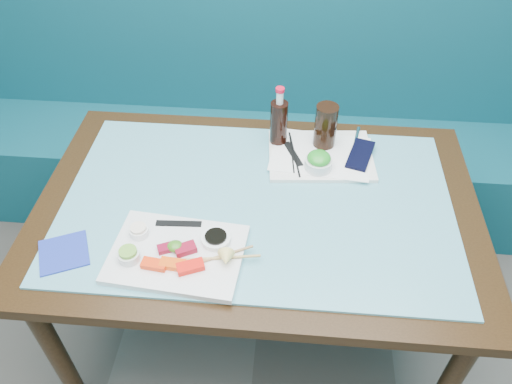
# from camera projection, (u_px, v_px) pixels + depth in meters

# --- Properties ---
(booth_bench) EXTENTS (3.00, 0.56, 1.17)m
(booth_bench) POSITION_uv_depth(u_px,v_px,m) (272.00, 136.00, 2.44)
(booth_bench) COLOR #0D4A57
(booth_bench) RESTS_ON ground
(dining_table) EXTENTS (1.40, 0.90, 0.75)m
(dining_table) POSITION_uv_depth(u_px,v_px,m) (257.00, 221.00, 1.64)
(dining_table) COLOR black
(dining_table) RESTS_ON ground
(glass_top) EXTENTS (1.22, 0.76, 0.01)m
(glass_top) POSITION_uv_depth(u_px,v_px,m) (257.00, 202.00, 1.58)
(glass_top) COLOR #58A1B1
(glass_top) RESTS_ON dining_table
(sashimi_plate) EXTENTS (0.39, 0.30, 0.02)m
(sashimi_plate) POSITION_uv_depth(u_px,v_px,m) (177.00, 254.00, 1.41)
(sashimi_plate) COLOR white
(sashimi_plate) RESTS_ON glass_top
(salmon_left) EXTENTS (0.07, 0.04, 0.02)m
(salmon_left) POSITION_uv_depth(u_px,v_px,m) (154.00, 264.00, 1.36)
(salmon_left) COLOR #FF330A
(salmon_left) RESTS_ON sashimi_plate
(salmon_mid) EXTENTS (0.07, 0.04, 0.02)m
(salmon_mid) POSITION_uv_depth(u_px,v_px,m) (173.00, 264.00, 1.36)
(salmon_mid) COLOR #FF4F0A
(salmon_mid) RESTS_ON sashimi_plate
(salmon_right) EXTENTS (0.08, 0.06, 0.02)m
(salmon_right) POSITION_uv_depth(u_px,v_px,m) (190.00, 267.00, 1.35)
(salmon_right) COLOR #F41409
(salmon_right) RESTS_ON sashimi_plate
(tuna_left) EXTENTS (0.06, 0.05, 0.02)m
(tuna_left) POSITION_uv_depth(u_px,v_px,m) (166.00, 248.00, 1.40)
(tuna_left) COLOR maroon
(tuna_left) RESTS_ON sashimi_plate
(tuna_right) EXTENTS (0.07, 0.06, 0.02)m
(tuna_right) POSITION_uv_depth(u_px,v_px,m) (185.00, 249.00, 1.40)
(tuna_right) COLOR maroon
(tuna_right) RESTS_ON sashimi_plate
(seaweed_garnish) EXTENTS (0.05, 0.05, 0.02)m
(seaweed_garnish) POSITION_uv_depth(u_px,v_px,m) (175.00, 246.00, 1.40)
(seaweed_garnish) COLOR #39771B
(seaweed_garnish) RESTS_ON sashimi_plate
(ramekin_wasabi) EXTENTS (0.07, 0.07, 0.03)m
(ramekin_wasabi) POSITION_uv_depth(u_px,v_px,m) (129.00, 256.00, 1.38)
(ramekin_wasabi) COLOR white
(ramekin_wasabi) RESTS_ON sashimi_plate
(wasabi_fill) EXTENTS (0.07, 0.07, 0.01)m
(wasabi_fill) POSITION_uv_depth(u_px,v_px,m) (128.00, 252.00, 1.36)
(wasabi_fill) COLOR #6AAB37
(wasabi_fill) RESTS_ON ramekin_wasabi
(ramekin_ginger) EXTENTS (0.06, 0.06, 0.02)m
(ramekin_ginger) POSITION_uv_depth(u_px,v_px,m) (139.00, 232.00, 1.44)
(ramekin_ginger) COLOR white
(ramekin_ginger) RESTS_ON sashimi_plate
(ginger_fill) EXTENTS (0.06, 0.06, 0.01)m
(ginger_fill) POSITION_uv_depth(u_px,v_px,m) (138.00, 228.00, 1.43)
(ginger_fill) COLOR #F7E5CB
(ginger_fill) RESTS_ON ramekin_ginger
(soy_dish) EXTENTS (0.09, 0.09, 0.02)m
(soy_dish) POSITION_uv_depth(u_px,v_px,m) (216.00, 239.00, 1.43)
(soy_dish) COLOR white
(soy_dish) RESTS_ON sashimi_plate
(soy_fill) EXTENTS (0.08, 0.08, 0.01)m
(soy_fill) POSITION_uv_depth(u_px,v_px,m) (216.00, 236.00, 1.42)
(soy_fill) COLOR black
(soy_fill) RESTS_ON soy_dish
(lemon_wedge) EXTENTS (0.05, 0.04, 0.05)m
(lemon_wedge) POSITION_uv_depth(u_px,v_px,m) (226.00, 258.00, 1.35)
(lemon_wedge) COLOR #FFE378
(lemon_wedge) RESTS_ON sashimi_plate
(chopstick_sleeve) EXTENTS (0.14, 0.03, 0.00)m
(chopstick_sleeve) POSITION_uv_depth(u_px,v_px,m) (179.00, 224.00, 1.48)
(chopstick_sleeve) COLOR black
(chopstick_sleeve) RESTS_ON sashimi_plate
(wooden_chopstick_a) EXTENTS (0.21, 0.11, 0.01)m
(wooden_chopstick_a) POSITION_uv_depth(u_px,v_px,m) (214.00, 258.00, 1.38)
(wooden_chopstick_a) COLOR #9E754A
(wooden_chopstick_a) RESTS_ON sashimi_plate
(wooden_chopstick_b) EXTENTS (0.24, 0.05, 0.01)m
(wooden_chopstick_b) POSITION_uv_depth(u_px,v_px,m) (218.00, 258.00, 1.38)
(wooden_chopstick_b) COLOR tan
(wooden_chopstick_b) RESTS_ON sashimi_plate
(serving_tray) EXTENTS (0.38, 0.29, 0.01)m
(serving_tray) POSITION_uv_depth(u_px,v_px,m) (321.00, 155.00, 1.72)
(serving_tray) COLOR white
(serving_tray) RESTS_ON glass_top
(paper_placemat) EXTENTS (0.36, 0.27, 0.00)m
(paper_placemat) POSITION_uv_depth(u_px,v_px,m) (321.00, 154.00, 1.72)
(paper_placemat) COLOR white
(paper_placemat) RESTS_ON serving_tray
(seaweed_bowl) EXTENTS (0.12, 0.12, 0.04)m
(seaweed_bowl) POSITION_uv_depth(u_px,v_px,m) (318.00, 164.00, 1.65)
(seaweed_bowl) COLOR white
(seaweed_bowl) RESTS_ON serving_tray
(seaweed_salad) EXTENTS (0.08, 0.08, 0.04)m
(seaweed_salad) POSITION_uv_depth(u_px,v_px,m) (319.00, 158.00, 1.64)
(seaweed_salad) COLOR #229324
(seaweed_salad) RESTS_ON seaweed_bowl
(cola_glass) EXTENTS (0.10, 0.10, 0.16)m
(cola_glass) POSITION_uv_depth(u_px,v_px,m) (326.00, 126.00, 1.70)
(cola_glass) COLOR black
(cola_glass) RESTS_ON serving_tray
(navy_pouch) EXTENTS (0.11, 0.17, 0.01)m
(navy_pouch) POSITION_uv_depth(u_px,v_px,m) (360.00, 155.00, 1.71)
(navy_pouch) COLOR black
(navy_pouch) RESTS_ON serving_tray
(fork) EXTENTS (0.03, 0.10, 0.01)m
(fork) POSITION_uv_depth(u_px,v_px,m) (357.00, 136.00, 1.78)
(fork) COLOR silver
(fork) RESTS_ON serving_tray
(black_chopstick_a) EXTENTS (0.03, 0.20, 0.01)m
(black_chopstick_a) POSITION_uv_depth(u_px,v_px,m) (292.00, 154.00, 1.72)
(black_chopstick_a) COLOR black
(black_chopstick_a) RESTS_ON serving_tray
(black_chopstick_b) EXTENTS (0.05, 0.23, 0.01)m
(black_chopstick_b) POSITION_uv_depth(u_px,v_px,m) (294.00, 154.00, 1.72)
(black_chopstick_b) COLOR black
(black_chopstick_b) RESTS_ON serving_tray
(tray_sleeve) EXTENTS (0.07, 0.13, 0.00)m
(tray_sleeve) POSITION_uv_depth(u_px,v_px,m) (293.00, 154.00, 1.72)
(tray_sleeve) COLOR black
(tray_sleeve) RESTS_ON serving_tray
(cola_bottle_body) EXTENTS (0.08, 0.08, 0.17)m
(cola_bottle_body) POSITION_uv_depth(u_px,v_px,m) (279.00, 124.00, 1.72)
(cola_bottle_body) COLOR black
(cola_bottle_body) RESTS_ON glass_top
(cola_bottle_neck) EXTENTS (0.03, 0.03, 0.05)m
(cola_bottle_neck) POSITION_uv_depth(u_px,v_px,m) (280.00, 97.00, 1.65)
(cola_bottle_neck) COLOR white
(cola_bottle_neck) RESTS_ON cola_bottle_body
(cola_bottle_cap) EXTENTS (0.04, 0.04, 0.01)m
(cola_bottle_cap) POSITION_uv_depth(u_px,v_px,m) (280.00, 90.00, 1.63)
(cola_bottle_cap) COLOR red
(cola_bottle_cap) RESTS_ON cola_bottle_neck
(blue_napkin) EXTENTS (0.18, 0.18, 0.01)m
(blue_napkin) POSITION_uv_depth(u_px,v_px,m) (64.00, 253.00, 1.42)
(blue_napkin) COLOR #1C2E9C
(blue_napkin) RESTS_ON glass_top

